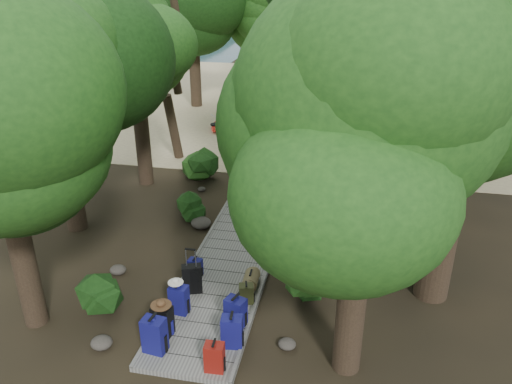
% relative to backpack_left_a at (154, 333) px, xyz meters
% --- Properties ---
extents(ground, '(120.00, 120.00, 0.00)m').
position_rel_backpack_left_a_xyz_m(ground, '(0.68, 4.46, -0.53)').
color(ground, '#2E2517').
rests_on(ground, ground).
extents(sand_beach, '(40.00, 22.00, 0.02)m').
position_rel_backpack_left_a_xyz_m(sand_beach, '(0.68, 20.46, -0.52)').
color(sand_beach, '#C8BA87').
rests_on(sand_beach, ground).
extents(distant_hill, '(32.00, 16.00, 12.00)m').
position_rel_backpack_left_a_xyz_m(distant_hill, '(-39.32, 52.46, -0.53)').
color(distant_hill, black).
rests_on(distant_hill, ground).
extents(boardwalk, '(2.00, 12.00, 0.12)m').
position_rel_backpack_left_a_xyz_m(boardwalk, '(0.68, 5.46, -0.47)').
color(boardwalk, gray).
rests_on(boardwalk, ground).
extents(backpack_left_a, '(0.48, 0.36, 0.83)m').
position_rel_backpack_left_a_xyz_m(backpack_left_a, '(0.00, 0.00, 0.00)').
color(backpack_left_a, navy).
rests_on(backpack_left_a, boardwalk).
extents(backpack_left_b, '(0.44, 0.35, 0.73)m').
position_rel_backpack_left_a_xyz_m(backpack_left_b, '(-0.03, 0.50, -0.05)').
color(backpack_left_b, black).
rests_on(backpack_left_b, boardwalk).
extents(backpack_left_c, '(0.42, 0.31, 0.73)m').
position_rel_backpack_left_a_xyz_m(backpack_left_c, '(0.07, 1.23, -0.05)').
color(backpack_left_c, navy).
rests_on(backpack_left_c, boardwalk).
extents(backpack_left_d, '(0.35, 0.27, 0.49)m').
position_rel_backpack_left_a_xyz_m(backpack_left_d, '(-0.03, 2.66, -0.17)').
color(backpack_left_d, navy).
rests_on(backpack_left_d, boardwalk).
extents(backpack_right_a, '(0.38, 0.28, 0.65)m').
position_rel_backpack_left_a_xyz_m(backpack_right_a, '(1.28, -0.27, -0.09)').
color(backpack_right_a, maroon).
rests_on(backpack_right_a, boardwalk).
extents(backpack_right_b, '(0.45, 0.34, 0.75)m').
position_rel_backpack_left_a_xyz_m(backpack_right_b, '(1.44, 0.44, -0.04)').
color(backpack_right_b, navy).
rests_on(backpack_right_b, boardwalk).
extents(backpack_right_c, '(0.49, 0.42, 0.72)m').
position_rel_backpack_left_a_xyz_m(backpack_right_c, '(1.37, 1.06, -0.06)').
color(backpack_right_c, navy).
rests_on(backpack_right_c, boardwalk).
extents(backpack_right_d, '(0.38, 0.31, 0.50)m').
position_rel_backpack_left_a_xyz_m(backpack_right_d, '(1.42, 1.86, -0.16)').
color(backpack_right_d, '#353818').
rests_on(backpack_right_d, boardwalk).
extents(duffel_right_khaki, '(0.38, 0.55, 0.35)m').
position_rel_backpack_left_a_xyz_m(duffel_right_khaki, '(1.39, 2.48, -0.24)').
color(duffel_right_khaki, brown).
rests_on(duffel_right_khaki, boardwalk).
extents(suitcase_on_boardwalk, '(0.50, 0.38, 0.69)m').
position_rel_backpack_left_a_xyz_m(suitcase_on_boardwalk, '(0.11, 2.01, -0.07)').
color(suitcase_on_boardwalk, black).
rests_on(suitcase_on_boardwalk, boardwalk).
extents(lone_suitcase_on_sand, '(0.46, 0.33, 0.64)m').
position_rel_backpack_left_a_xyz_m(lone_suitcase_on_sand, '(1.12, 12.31, -0.19)').
color(lone_suitcase_on_sand, black).
rests_on(lone_suitcase_on_sand, sand_beach).
extents(hat_brown, '(0.42, 0.42, 0.13)m').
position_rel_backpack_left_a_xyz_m(hat_brown, '(-0.02, 0.47, 0.38)').
color(hat_brown, '#51351E').
rests_on(hat_brown, backpack_left_b).
extents(hat_white, '(0.34, 0.34, 0.11)m').
position_rel_backpack_left_a_xyz_m(hat_white, '(0.00, 1.27, 0.37)').
color(hat_white, silver).
rests_on(hat_white, backpack_left_c).
extents(kayak, '(1.47, 3.52, 0.34)m').
position_rel_backpack_left_a_xyz_m(kayak, '(-2.84, 14.53, -0.34)').
color(kayak, red).
rests_on(kayak, sand_beach).
extents(sun_lounger, '(0.66, 1.70, 0.54)m').
position_rel_backpack_left_a_xyz_m(sun_lounger, '(3.50, 14.10, -0.25)').
color(sun_lounger, silver).
rests_on(sun_lounger, sand_beach).
extents(tree_right_a, '(4.52, 4.52, 7.54)m').
position_rel_backpack_left_a_xyz_m(tree_right_a, '(3.69, 0.43, 3.23)').
color(tree_right_a, black).
rests_on(tree_right_a, ground).
extents(tree_right_b, '(6.13, 6.13, 10.94)m').
position_rel_backpack_left_a_xyz_m(tree_right_b, '(5.54, 3.15, 4.94)').
color(tree_right_b, black).
rests_on(tree_right_b, ground).
extents(tree_right_c, '(5.66, 5.66, 9.79)m').
position_rel_backpack_left_a_xyz_m(tree_right_c, '(4.22, 6.08, 4.36)').
color(tree_right_c, black).
rests_on(tree_right_c, ground).
extents(tree_right_d, '(6.69, 6.69, 12.26)m').
position_rel_backpack_left_a_xyz_m(tree_right_d, '(6.02, 8.21, 5.60)').
color(tree_right_d, black).
rests_on(tree_right_d, ground).
extents(tree_right_e, '(4.67, 4.67, 8.41)m').
position_rel_backpack_left_a_xyz_m(tree_right_e, '(4.96, 11.84, 3.67)').
color(tree_right_e, black).
rests_on(tree_right_e, ground).
extents(tree_right_f, '(5.55, 5.55, 9.90)m').
position_rel_backpack_left_a_xyz_m(tree_right_f, '(6.88, 13.74, 4.42)').
color(tree_right_f, black).
rests_on(tree_right_f, ground).
extents(tree_left_a, '(4.13, 4.13, 6.88)m').
position_rel_backpack_left_a_xyz_m(tree_left_a, '(-2.92, 0.46, 2.90)').
color(tree_left_a, black).
rests_on(tree_left_a, ground).
extents(tree_left_b, '(4.53, 4.53, 8.16)m').
position_rel_backpack_left_a_xyz_m(tree_left_b, '(-4.24, 4.51, 3.55)').
color(tree_left_b, black).
rests_on(tree_left_b, ground).
extents(tree_left_c, '(4.14, 4.14, 7.20)m').
position_rel_backpack_left_a_xyz_m(tree_left_c, '(-3.55, 8.02, 3.07)').
color(tree_left_c, black).
rests_on(tree_left_c, ground).
extents(tree_back_a, '(4.54, 4.54, 7.86)m').
position_rel_backpack_left_a_xyz_m(tree_back_a, '(-0.53, 19.88, 3.40)').
color(tree_back_a, black).
rests_on(tree_back_a, ground).
extents(tree_back_c, '(4.69, 4.69, 8.44)m').
position_rel_backpack_left_a_xyz_m(tree_back_c, '(5.31, 19.47, 3.68)').
color(tree_back_c, black).
rests_on(tree_back_c, ground).
extents(tree_back_d, '(5.06, 5.06, 8.44)m').
position_rel_backpack_left_a_xyz_m(tree_back_d, '(-5.01, 18.49, 3.68)').
color(tree_back_d, black).
rests_on(tree_back_d, ground).
extents(palm_right_a, '(4.92, 4.92, 8.39)m').
position_rel_backpack_left_a_xyz_m(palm_right_a, '(3.47, 9.79, 3.66)').
color(palm_right_a, '#163C10').
rests_on(palm_right_a, ground).
extents(palm_right_b, '(4.16, 4.16, 8.03)m').
position_rel_backpack_left_a_xyz_m(palm_right_b, '(6.05, 15.97, 3.48)').
color(palm_right_b, '#163C10').
rests_on(palm_right_b, ground).
extents(palm_right_c, '(3.83, 3.83, 6.09)m').
position_rel_backpack_left_a_xyz_m(palm_right_c, '(2.92, 17.62, 2.51)').
color(palm_right_c, '#163C10').
rests_on(palm_right_c, ground).
extents(palm_left_a, '(4.93, 4.93, 7.85)m').
position_rel_backpack_left_a_xyz_m(palm_left_a, '(-3.55, 10.60, 3.39)').
color(palm_left_a, '#163C10').
rests_on(palm_left_a, ground).
extents(rock_left_a, '(0.45, 0.40, 0.24)m').
position_rel_backpack_left_a_xyz_m(rock_left_a, '(-1.15, -0.02, -0.41)').
color(rock_left_a, '#4C473F').
rests_on(rock_left_a, ground).
extents(rock_left_b, '(0.41, 0.37, 0.23)m').
position_rel_backpack_left_a_xyz_m(rock_left_b, '(-2.00, 2.51, -0.42)').
color(rock_left_b, '#4C473F').
rests_on(rock_left_b, ground).
extents(rock_left_c, '(0.60, 0.54, 0.33)m').
position_rel_backpack_left_a_xyz_m(rock_left_c, '(-0.67, 5.21, -0.37)').
color(rock_left_c, '#4C473F').
rests_on(rock_left_c, ground).
extents(rock_left_d, '(0.27, 0.25, 0.15)m').
position_rel_backpack_left_a_xyz_m(rock_left_d, '(-1.43, 7.72, -0.46)').
color(rock_left_d, '#4C473F').
rests_on(rock_left_d, ground).
extents(rock_right_a, '(0.36, 0.33, 0.20)m').
position_rel_backpack_left_a_xyz_m(rock_right_a, '(2.51, 0.70, -0.43)').
color(rock_right_a, '#4C473F').
rests_on(rock_right_a, ground).
extents(rock_right_b, '(0.45, 0.41, 0.25)m').
position_rel_backpack_left_a_xyz_m(rock_right_b, '(3.33, 3.41, -0.41)').
color(rock_right_b, '#4C473F').
rests_on(rock_right_b, ground).
extents(rock_right_c, '(0.33, 0.30, 0.18)m').
position_rel_backpack_left_a_xyz_m(rock_right_c, '(2.42, 6.23, -0.44)').
color(rock_right_c, '#4C473F').
rests_on(rock_right_c, ground).
extents(rock_right_d, '(0.60, 0.54, 0.33)m').
position_rel_backpack_left_a_xyz_m(rock_right_d, '(3.32, 8.76, -0.37)').
color(rock_right_d, '#4C473F').
rests_on(rock_right_d, ground).
extents(shrub_left_a, '(1.16, 1.16, 1.05)m').
position_rel_backpack_left_a_xyz_m(shrub_left_a, '(-1.73, 1.08, -0.01)').
color(shrub_left_a, '#1B4414').
rests_on(shrub_left_a, ground).
extents(shrub_left_b, '(0.98, 0.98, 0.88)m').
position_rel_backpack_left_a_xyz_m(shrub_left_b, '(-1.05, 5.62, -0.09)').
color(shrub_left_b, '#1B4414').
rests_on(shrub_left_b, ground).
extents(shrub_left_c, '(1.36, 1.36, 1.22)m').
position_rel_backpack_left_a_xyz_m(shrub_left_c, '(-1.81, 8.62, 0.08)').
color(shrub_left_c, '#1B4414').
rests_on(shrub_left_c, ground).
extents(shrub_right_a, '(0.96, 0.96, 0.87)m').
position_rel_backpack_left_a_xyz_m(shrub_right_a, '(2.63, 2.22, -0.10)').
color(shrub_right_a, '#1B4414').
rests_on(shrub_right_a, ground).
extents(shrub_right_b, '(1.14, 1.14, 1.03)m').
position_rel_backpack_left_a_xyz_m(shrub_right_b, '(3.24, 6.88, -0.02)').
color(shrub_right_b, '#1B4414').
rests_on(shrub_right_b, ground).
extents(shrub_right_c, '(0.85, 0.85, 0.77)m').
position_rel_backpack_left_a_xyz_m(shrub_right_c, '(2.66, 9.61, -0.15)').
color(shrub_right_c, '#1B4414').
rests_on(shrub_right_c, ground).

